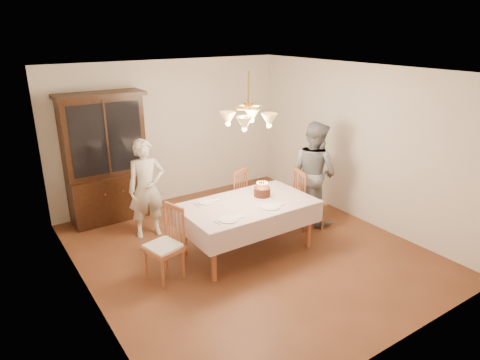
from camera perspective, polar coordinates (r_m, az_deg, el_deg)
ground at (r=6.45m, az=1.00°, el=-9.32°), size 5.00×5.00×0.00m
room_shell at (r=5.85m, az=1.09°, el=4.35°), size 5.00×5.00×5.00m
dining_table at (r=6.15m, az=1.04°, el=-3.75°), size 1.90×1.10×0.76m
china_hutch at (r=7.44m, az=-17.41°, el=2.50°), size 1.38×0.54×2.16m
chair_far_side at (r=7.05m, az=-1.13°, el=-2.69°), size 0.57×0.56×1.00m
chair_left_end at (r=5.65m, az=-10.08°, el=-8.87°), size 0.51×0.53×1.00m
chair_right_end at (r=7.06m, az=9.11°, el=-2.89°), size 0.52×0.53×1.00m
elderly_woman at (r=6.74m, az=-12.36°, el=-1.14°), size 0.63×0.47×1.56m
adult_in_grey at (r=7.19m, az=9.82°, el=1.01°), size 0.72×0.89×1.72m
birthday_cake at (r=6.32m, az=2.96°, el=-1.65°), size 0.30×0.30×0.23m
place_setting_near_left at (r=5.60m, az=-1.44°, el=-5.26°), size 0.40×0.26×0.02m
place_setting_near_right at (r=6.00m, az=4.15°, el=-3.55°), size 0.42×0.27×0.02m
place_setting_far_left at (r=6.16m, az=-4.40°, el=-2.92°), size 0.38×0.23×0.02m
chandelier at (r=5.75m, az=1.12°, el=8.15°), size 0.62×0.62×0.73m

